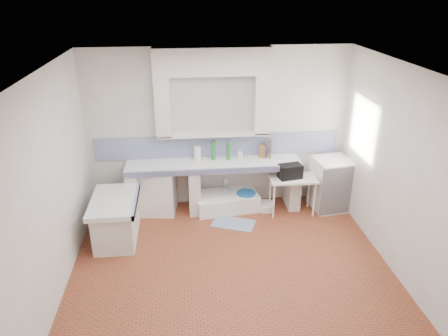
{
  "coord_description": "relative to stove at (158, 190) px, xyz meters",
  "views": [
    {
      "loc": [
        -0.6,
        -4.86,
        3.72
      ],
      "look_at": [
        0.0,
        1.0,
        1.1
      ],
      "focal_mm": 33.51,
      "sensor_mm": 36.0,
      "label": 1
    }
  ],
  "objects": [
    {
      "name": "peninsula_lip",
      "position": [
        -0.29,
        -0.83,
        0.24
      ],
      "size": [
        0.04,
        1.1,
        0.1
      ],
      "primitive_type": "cube",
      "color": "navy",
      "rests_on": "ground"
    },
    {
      "name": "bucket_blue",
      "position": [
        1.54,
        -0.08,
        -0.26
      ],
      "size": [
        0.39,
        0.39,
        0.32
      ],
      "primitive_type": "cylinder",
      "rotation": [
        0.0,
        0.0,
        0.19
      ],
      "color": "blue",
      "rests_on": "ground"
    },
    {
      "name": "cutting_board",
      "position": [
        1.99,
        0.12,
        0.63
      ],
      "size": [
        0.06,
        0.21,
        0.29
      ],
      "primitive_type": "cube",
      "rotation": [
        0.0,
        0.0,
        -0.19
      ],
      "color": "olive",
      "rests_on": "counter_slab"
    },
    {
      "name": "wall_right",
      "position": [
        3.33,
        -1.73,
        0.98
      ],
      "size": [
        0.0,
        4.5,
        4.5
      ],
      "primitive_type": "plane",
      "rotation": [
        1.57,
        0.0,
        -1.57
      ],
      "color": "silver",
      "rests_on": "ground"
    },
    {
      "name": "rug",
      "position": [
        1.26,
        -0.58,
        -0.41
      ],
      "size": [
        0.8,
        0.63,
        0.01
      ],
      "primitive_type": "cube",
      "rotation": [
        0.0,
        0.0,
        -0.39
      ],
      "color": "#304583",
      "rests_on": "ground"
    },
    {
      "name": "counter_slab",
      "position": [
        0.98,
        -0.03,
        0.44
      ],
      "size": [
        3.0,
        0.6,
        0.08
      ],
      "primitive_type": "cube",
      "color": "white",
      "rests_on": "ground"
    },
    {
      "name": "fridge",
      "position": [
        3.03,
        -0.18,
        0.05
      ],
      "size": [
        0.68,
        0.68,
        0.93
      ],
      "primitive_type": "cube",
      "rotation": [
        0.0,
        0.0,
        0.14
      ],
      "color": "white",
      "rests_on": "ground"
    },
    {
      "name": "green_bottle_a",
      "position": [
        0.98,
        0.12,
        0.65
      ],
      "size": [
        0.08,
        0.08,
        0.33
      ],
      "primitive_type": "cylinder",
      "rotation": [
        0.0,
        0.0,
        0.07
      ],
      "color": "#216E2D",
      "rests_on": "counter_slab"
    },
    {
      "name": "peninsula_top",
      "position": [
        -0.62,
        -0.83,
        0.24
      ],
      "size": [
        0.7,
        1.1,
        0.08
      ],
      "primitive_type": "cube",
      "color": "white",
      "rests_on": "ground"
    },
    {
      "name": "green_bottle_b",
      "position": [
        1.24,
        0.09,
        0.64
      ],
      "size": [
        0.07,
        0.07,
        0.31
      ],
      "primitive_type": "cylinder",
      "rotation": [
        0.0,
        0.0,
        0.09
      ],
      "color": "#216E2D",
      "rests_on": "counter_slab"
    },
    {
      "name": "water_bottle_b",
      "position": [
        1.19,
        0.12,
        -0.25
      ],
      "size": [
        0.1,
        0.1,
        0.33
      ],
      "primitive_type": "cylinder",
      "rotation": [
        0.0,
        0.0,
        -0.12
      ],
      "color": "silver",
      "rests_on": "ground"
    },
    {
      "name": "wall_back",
      "position": [
        1.08,
        0.27,
        0.98
      ],
      "size": [
        4.5,
        0.0,
        4.5
      ],
      "primitive_type": "plane",
      "rotation": [
        1.57,
        0.0,
        0.0
      ],
      "color": "silver",
      "rests_on": "ground"
    },
    {
      "name": "counter_pier_left",
      "position": [
        -0.42,
        -0.03,
        -0.01
      ],
      "size": [
        0.2,
        0.55,
        0.82
      ],
      "primitive_type": "cube",
      "color": "silver",
      "rests_on": "ground"
    },
    {
      "name": "counter_lip",
      "position": [
        0.98,
        -0.31,
        0.44
      ],
      "size": [
        3.0,
        0.04,
        0.1
      ],
      "primitive_type": "cube",
      "color": "navy",
      "rests_on": "ground"
    },
    {
      "name": "backsplash",
      "position": [
        1.08,
        0.26,
        0.68
      ],
      "size": [
        4.27,
        0.03,
        0.4
      ],
      "primitive_type": "cube",
      "color": "navy",
      "rests_on": "ground"
    },
    {
      "name": "alcove_mass",
      "position": [
        0.98,
        0.15,
        2.16
      ],
      "size": [
        1.9,
        0.25,
        0.45
      ],
      "primitive_type": "cube",
      "color": "silver",
      "rests_on": "ground"
    },
    {
      "name": "window_frame",
      "position": [
        3.5,
        -0.53,
        1.18
      ],
      "size": [
        0.35,
        0.86,
        1.06
      ],
      "primitive_type": "cube",
      "color": "#371F11",
      "rests_on": "ground"
    },
    {
      "name": "basin_white",
      "position": [
        1.89,
        -0.16,
        -0.35
      ],
      "size": [
        0.33,
        0.33,
        0.12
      ],
      "primitive_type": "cylinder",
      "rotation": [
        0.0,
        0.0,
        -0.03
      ],
      "color": "white",
      "rests_on": "ground"
    },
    {
      "name": "soap_bottle",
      "position": [
        1.45,
        0.11,
        0.57
      ],
      "size": [
        0.1,
        0.1,
        0.18
      ],
      "primitive_type": "imported",
      "rotation": [
        0.0,
        0.0,
        0.2
      ],
      "color": "white",
      "rests_on": "counter_slab"
    },
    {
      "name": "side_table",
      "position": [
        2.31,
        -0.29,
        -0.08
      ],
      "size": [
        0.81,
        0.46,
        0.04
      ],
      "primitive_type": "cube",
      "rotation": [
        0.0,
        0.0,
        -0.02
      ],
      "color": "white",
      "rests_on": "ground"
    },
    {
      "name": "paper_towel",
      "position": [
        0.7,
        0.12,
        0.61
      ],
      "size": [
        0.16,
        0.16,
        0.25
      ],
      "primitive_type": "cylinder",
      "rotation": [
        0.0,
        0.0,
        0.36
      ],
      "color": "white",
      "rests_on": "counter_slab"
    },
    {
      "name": "counter_pier_mid",
      "position": [
        0.63,
        -0.03,
        -0.01
      ],
      "size": [
        0.2,
        0.55,
        0.82
      ],
      "primitive_type": "cube",
      "color": "silver",
      "rests_on": "ground"
    },
    {
      "name": "water_bottle_a",
      "position": [
        1.18,
        0.12,
        -0.28
      ],
      "size": [
        0.09,
        0.09,
        0.27
      ],
      "primitive_type": "cylinder",
      "rotation": [
        0.0,
        0.0,
        -0.32
      ],
      "color": "silver",
      "rests_on": "ground"
    },
    {
      "name": "peninsula_base",
      "position": [
        -0.62,
        -0.83,
        -0.11
      ],
      "size": [
        0.6,
        1.0,
        0.62
      ],
      "primitive_type": "cube",
      "color": "silver",
      "rests_on": "ground"
    },
    {
      "name": "lace_valance",
      "position": [
        3.36,
        -0.53,
        1.56
      ],
      "size": [
        0.01,
        0.84,
        0.24
      ],
      "primitive_type": "cube",
      "color": "white",
      "rests_on": "ground"
    },
    {
      "name": "floor",
      "position": [
        1.08,
        -1.73,
        -0.42
      ],
      "size": [
        4.5,
        4.5,
        0.0
      ],
      "primitive_type": "plane",
      "color": "brown",
      "rests_on": "ground"
    },
    {
      "name": "stove",
      "position": [
        0.0,
        0.0,
        0.0
      ],
      "size": [
        0.65,
        0.64,
        0.83
      ],
      "primitive_type": "cube",
      "rotation": [
        0.0,
        0.0,
        -0.13
      ],
      "color": "white",
      "rests_on": "ground"
    },
    {
      "name": "black_bag",
      "position": [
        2.25,
        -0.29,
        0.37
      ],
      "size": [
        0.42,
        0.29,
        0.24
      ],
      "primitive_type": "cube",
      "rotation": [
        0.0,
        0.0,
        0.19
      ],
      "color": "black",
      "rests_on": "side_table"
    },
    {
      "name": "bucket_red",
      "position": [
        0.96,
        -0.04,
        -0.29
      ],
      "size": [
        0.33,
        0.33,
        0.26
      ],
      "primitive_type": "cylinder",
      "rotation": [
        0.0,
        0.0,
        0.21
      ],
      "color": "#B60E2B",
      "rests_on": "ground"
    },
    {
      "name": "wall_left",
      "position": [
        -1.17,
        -1.73,
        0.98
      ],
      "size": [
        0.0,
        4.5,
        4.5
      ],
      "primitive_type": "plane",
      "rotation": [
        1.57,
        0.0,
        1.57
      ],
      "color": "silver",
      "rests_on": "ground"
    },
    {
      "name": "wall_front",
      "position": [
        1.08,
        -3.73,
        0.98
      ],
      "size": [
        4.5,
        0.0,
        4.5
      ],
      "primitive_type": "plane",
      "rotation": [
        -1.57,
        0.0,
        0.0
      ],
      "color": "silver",
      "rests_on": "ground"
    },
    {
      "name": "ceiling",
      "position": [
        1.08,
        -1.73,
        2.38
      ],
      "size": [
        4.5,
        4.5,
        0.0
      ],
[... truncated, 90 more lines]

